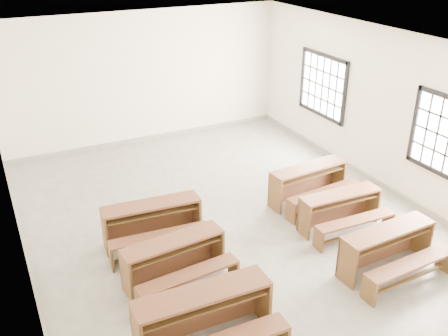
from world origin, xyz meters
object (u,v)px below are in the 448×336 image
desk_set_2 (153,221)px  desk_set_5 (309,182)px  desk_set_1 (175,258)px  desk_set_0 (205,316)px  desk_set_4 (341,208)px  desk_set_3 (389,247)px

desk_set_2 → desk_set_5: (3.21, 0.02, -0.01)m
desk_set_1 → desk_set_2: size_ratio=0.96×
desk_set_0 → desk_set_4: (3.32, 1.46, -0.07)m
desk_set_0 → desk_set_1: desk_set_0 is taller
desk_set_0 → desk_set_1: size_ratio=1.10×
desk_set_3 → desk_set_4: bearing=82.2°
desk_set_2 → desk_set_4: size_ratio=1.11×
desk_set_0 → desk_set_4: bearing=25.4°
desk_set_2 → desk_set_5: bearing=5.2°
desk_set_5 → desk_set_4: bearing=-98.5°
desk_set_3 → desk_set_5: bearing=83.0°
desk_set_3 → desk_set_5: (0.21, 2.38, 0.00)m
desk_set_3 → desk_set_4: 1.32m
desk_set_0 → desk_set_1: 1.37m
desk_set_1 → desk_set_3: (3.05, -1.23, 0.01)m
desk_set_1 → desk_set_4: size_ratio=1.06×
desk_set_1 → desk_set_3: bearing=-27.1°
desk_set_3 → desk_set_5: desk_set_5 is taller
desk_set_0 → desk_set_5: (3.39, 2.52, -0.04)m
desk_set_1 → desk_set_5: (3.26, 1.15, 0.01)m
desk_set_2 → desk_set_3: bearing=-33.3°
desk_set_0 → desk_set_3: 3.19m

